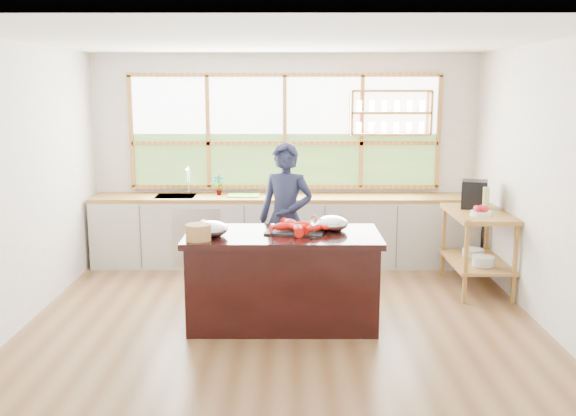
{
  "coord_description": "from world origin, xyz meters",
  "views": [
    {
      "loc": [
        0.07,
        -6.16,
        2.27
      ],
      "look_at": [
        0.05,
        0.15,
        1.08
      ],
      "focal_mm": 40.0,
      "sensor_mm": 36.0,
      "label": 1
    }
  ],
  "objects_px": {
    "island": "(283,278)",
    "espresso_machine": "(474,194)",
    "cook": "(286,219)",
    "wicker_basket": "(198,232)"
  },
  "relations": [
    {
      "from": "cook",
      "to": "espresso_machine",
      "type": "bearing_deg",
      "value": 29.71
    },
    {
      "from": "cook",
      "to": "espresso_machine",
      "type": "relative_size",
      "value": 5.28
    },
    {
      "from": "cook",
      "to": "wicker_basket",
      "type": "height_order",
      "value": "cook"
    },
    {
      "from": "island",
      "to": "cook",
      "type": "height_order",
      "value": "cook"
    },
    {
      "from": "cook",
      "to": "wicker_basket",
      "type": "relative_size",
      "value": 7.3
    },
    {
      "from": "island",
      "to": "wicker_basket",
      "type": "relative_size",
      "value": 8.01
    },
    {
      "from": "espresso_machine",
      "to": "wicker_basket",
      "type": "xyz_separation_m",
      "value": [
        -2.95,
        -1.6,
        -0.09
      ]
    },
    {
      "from": "island",
      "to": "espresso_machine",
      "type": "distance_m",
      "value": 2.63
    },
    {
      "from": "island",
      "to": "cook",
      "type": "bearing_deg",
      "value": 88.62
    },
    {
      "from": "island",
      "to": "wicker_basket",
      "type": "bearing_deg",
      "value": -159.95
    }
  ]
}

